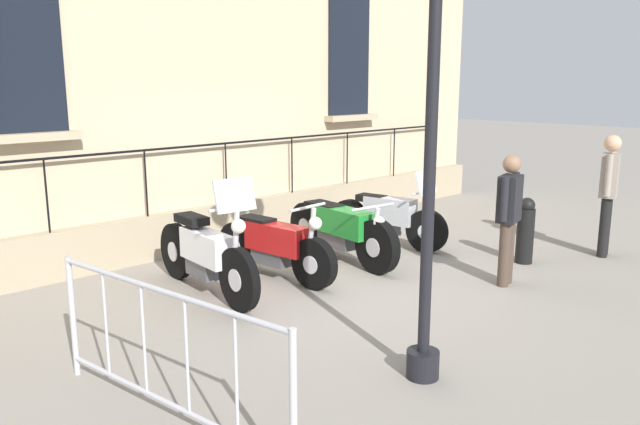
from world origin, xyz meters
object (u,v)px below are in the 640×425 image
object	(u,v)px
motorcycle_red	(275,247)
motorcycle_green	(341,229)
motorcycle_silver	(388,218)
pedestrian_standing	(509,213)
crowd_barrier	(165,350)
bollard	(525,230)
pedestrian_walking	(608,188)
motorcycle_white	(206,255)
lamppost	(435,25)

from	to	relation	value
motorcycle_red	motorcycle_green	size ratio (longest dim) A/B	0.89
motorcycle_silver	pedestrian_standing	world-z (taller)	pedestrian_standing
crowd_barrier	bollard	world-z (taller)	crowd_barrier
motorcycle_red	pedestrian_walking	bearing A→B (deg)	58.05
pedestrian_standing	motorcycle_white	bearing A→B (deg)	-129.14
lamppost	crowd_barrier	size ratio (longest dim) A/B	1.62
motorcycle_white	pedestrian_standing	world-z (taller)	pedestrian_standing
motorcycle_silver	pedestrian_walking	size ratio (longest dim) A/B	1.14
motorcycle_red	lamppost	xyz separation A→B (m)	(2.98, -0.91, 2.48)
motorcycle_green	motorcycle_silver	xyz separation A→B (m)	(-0.06, 1.11, -0.01)
motorcycle_white	motorcycle_red	size ratio (longest dim) A/B	1.11
motorcycle_white	crowd_barrier	bearing A→B (deg)	-40.49
motorcycle_silver	bollard	size ratio (longest dim) A/B	2.17
motorcycle_green	bollard	xyz separation A→B (m)	(1.86, 1.73, 0.01)
motorcycle_red	pedestrian_standing	distance (m)	2.92
motorcycle_red	motorcycle_silver	world-z (taller)	motorcycle_silver
motorcycle_white	pedestrian_standing	distance (m)	3.67
bollard	motorcycle_red	bearing A→B (deg)	-123.20
pedestrian_standing	crowd_barrier	bearing A→B (deg)	-91.47
motorcycle_green	lamppost	bearing A→B (deg)	-35.29
motorcycle_red	motorcycle_silver	size ratio (longest dim) A/B	1.00
crowd_barrier	pedestrian_walking	bearing A→B (deg)	86.26
motorcycle_red	crowd_barrier	world-z (taller)	crowd_barrier
motorcycle_white	motorcycle_silver	world-z (taller)	motorcycle_white
bollard	pedestrian_walking	xyz separation A→B (m)	(0.63, 1.15, 0.53)
motorcycle_green	pedestrian_standing	distance (m)	2.31
motorcycle_red	motorcycle_green	bearing A→B (deg)	87.99
crowd_barrier	pedestrian_walking	world-z (taller)	pedestrian_walking
motorcycle_white	lamppost	size ratio (longest dim) A/B	0.55
motorcycle_white	pedestrian_walking	xyz separation A→B (m)	(2.63, 5.02, 0.51)
motorcycle_white	motorcycle_green	world-z (taller)	motorcycle_white
pedestrian_standing	motorcycle_green	bearing A→B (deg)	-162.30
bollard	pedestrian_standing	world-z (taller)	pedestrian_standing
motorcycle_white	crowd_barrier	distance (m)	2.87
motorcycle_silver	pedestrian_standing	distance (m)	2.30
motorcycle_silver	lamppost	bearing A→B (deg)	-46.84
motorcycle_red	crowd_barrier	size ratio (longest dim) A/B	0.79
motorcycle_red	crowd_barrier	xyz separation A→B (m)	(2.08, -2.83, 0.15)
motorcycle_green	pedestrian_walking	size ratio (longest dim) A/B	1.28
motorcycle_red	motorcycle_silver	distance (m)	2.29
crowd_barrier	pedestrian_standing	world-z (taller)	pedestrian_standing
bollard	motorcycle_green	bearing A→B (deg)	-137.05
motorcycle_green	motorcycle_silver	distance (m)	1.12
lamppost	bollard	world-z (taller)	lamppost
pedestrian_standing	lamppost	bearing A→B (deg)	-74.23
motorcycle_red	lamppost	bearing A→B (deg)	-16.91
motorcycle_white	pedestrian_walking	world-z (taller)	pedestrian_walking
motorcycle_white	motorcycle_green	bearing A→B (deg)	86.08
motorcycle_silver	crowd_barrier	xyz separation A→B (m)	(2.09, -5.12, 0.13)
lamppost	pedestrian_standing	world-z (taller)	lamppost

